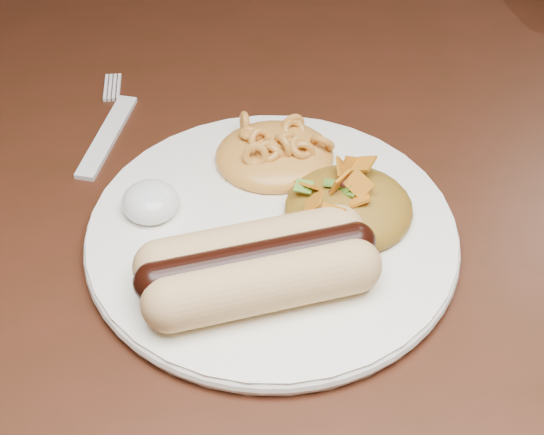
{
  "coord_description": "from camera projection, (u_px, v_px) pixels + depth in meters",
  "views": [
    {
      "loc": [
        -0.08,
        -0.57,
        1.16
      ],
      "look_at": [
        -0.04,
        -0.18,
        0.77
      ],
      "focal_mm": 55.0,
      "sensor_mm": 36.0,
      "label": 1
    }
  ],
  "objects": [
    {
      "name": "sour_cream",
      "position": [
        150.0,
        198.0,
        0.56
      ],
      "size": [
        0.05,
        0.05,
        0.02
      ],
      "primitive_type": "ellipsoid",
      "rotation": [
        0.0,
        0.0,
        0.16
      ],
      "color": "white",
      "rests_on": "plate"
    },
    {
      "name": "fork",
      "position": [
        107.0,
        136.0,
        0.64
      ],
      "size": [
        0.05,
        0.13,
        0.0
      ],
      "primitive_type": "cube",
      "rotation": [
        0.0,
        0.0,
        -0.29
      ],
      "color": "white",
      "rests_on": "table"
    },
    {
      "name": "hotdog",
      "position": [
        257.0,
        265.0,
        0.51
      ],
      "size": [
        0.13,
        0.09,
        0.03
      ],
      "rotation": [
        0.0,
        0.0,
        0.19
      ],
      "color": "#F0CE73",
      "rests_on": "plate"
    },
    {
      "name": "mac_and_cheese",
      "position": [
        275.0,
        143.0,
        0.59
      ],
      "size": [
        0.11,
        0.1,
        0.03
      ],
      "primitive_type": "ellipsoid",
      "rotation": [
        0.0,
        0.0,
        -0.37
      ],
      "color": "gold",
      "rests_on": "plate"
    },
    {
      "name": "plate",
      "position": [
        272.0,
        235.0,
        0.56
      ],
      "size": [
        0.31,
        0.31,
        0.01
      ],
      "primitive_type": "cylinder",
      "rotation": [
        0.0,
        0.0,
        -0.34
      ],
      "color": "white",
      "rests_on": "table"
    },
    {
      "name": "table",
      "position": [
        304.0,
        168.0,
        0.76
      ],
      "size": [
        1.6,
        0.9,
        0.75
      ],
      "color": "#3C190F",
      "rests_on": "floor"
    },
    {
      "name": "taco_salad",
      "position": [
        349.0,
        199.0,
        0.55
      ],
      "size": [
        0.09,
        0.08,
        0.04
      ],
      "rotation": [
        0.0,
        0.0,
        0.22
      ],
      "color": "#AB3B17",
      "rests_on": "plate"
    }
  ]
}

